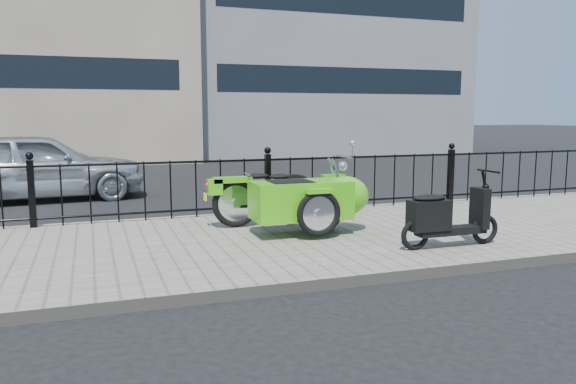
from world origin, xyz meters
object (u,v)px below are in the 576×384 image
object	(u,v)px
motorcycle_sidecar	(309,197)
spare_tire	(323,208)
scooter	(445,218)
sedan_car	(38,166)

from	to	relation	value
motorcycle_sidecar	spare_tire	xyz separation A→B (m)	(0.18, -0.07, -0.15)
scooter	spare_tire	distance (m)	1.68
sedan_car	scooter	bearing A→B (deg)	-147.69
spare_tire	sedan_car	bearing A→B (deg)	127.42
scooter	sedan_car	size ratio (longest dim) A/B	0.34
spare_tire	motorcycle_sidecar	bearing A→B (deg)	159.33
scooter	spare_tire	xyz separation A→B (m)	(-1.02, 1.34, -0.04)
spare_tire	sedan_car	world-z (taller)	sedan_car
motorcycle_sidecar	sedan_car	size ratio (longest dim) A/B	0.56
motorcycle_sidecar	spare_tire	world-z (taller)	motorcycle_sidecar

